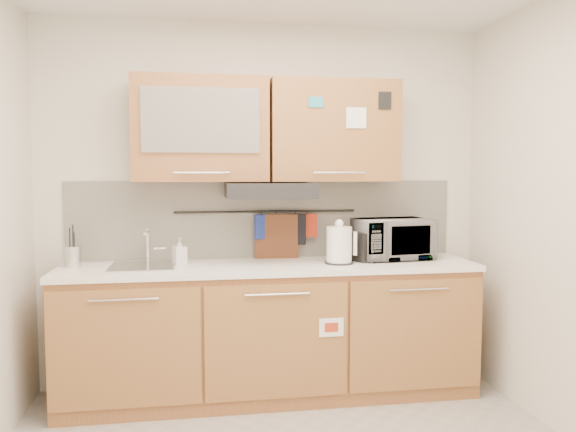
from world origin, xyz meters
name	(u,v)px	position (x,y,z in m)	size (l,w,h in m)	color
wall_back	(265,206)	(0.00, 1.50, 1.30)	(3.20, 3.20, 0.00)	silver
base_cabinet	(271,338)	(0.00, 1.19, 0.41)	(2.80, 0.64, 0.88)	#A26339
countertop	(271,267)	(0.00, 1.19, 0.90)	(2.82, 0.62, 0.04)	white
backsplash	(265,219)	(0.00, 1.49, 1.20)	(2.80, 0.02, 0.56)	silver
upper_cabinets	(267,131)	(0.00, 1.32, 1.83)	(1.82, 0.37, 0.70)	#A26339
range_hood	(269,190)	(0.00, 1.25, 1.42)	(0.60, 0.46, 0.10)	black
sink	(143,266)	(-0.85, 1.21, 0.92)	(0.42, 0.40, 0.26)	silver
utensil_rail	(266,211)	(0.00, 1.45, 1.26)	(0.02, 0.02, 1.30)	black
utensil_crock	(73,256)	(-1.30, 1.26, 0.99)	(0.14, 0.14, 0.28)	silver
kettle	(339,246)	(0.46, 1.13, 1.04)	(0.22, 0.19, 0.30)	white
toaster	(371,246)	(0.72, 1.23, 1.02)	(0.31, 0.25, 0.20)	black
microwave	(393,239)	(0.90, 1.27, 1.06)	(0.52, 0.35, 0.29)	#999999
soap_bottle	(180,251)	(-0.61, 1.29, 1.01)	(0.08, 0.08, 0.18)	#999999
cutting_board	(277,241)	(0.08, 1.44, 1.04)	(0.32, 0.02, 0.39)	brown
oven_mitt	(262,227)	(-0.03, 1.44, 1.15)	(0.11, 0.03, 0.18)	navy
dark_pouch	(296,229)	(0.22, 1.44, 1.13)	(0.14, 0.04, 0.22)	black
pot_holder	(308,225)	(0.31, 1.44, 1.16)	(0.14, 0.02, 0.17)	#AA2A16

